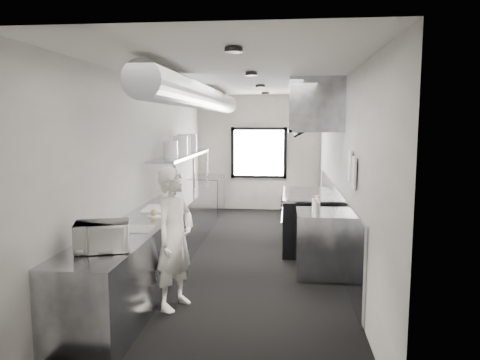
% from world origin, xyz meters
% --- Properties ---
extents(floor, '(3.00, 8.00, 0.01)m').
position_xyz_m(floor, '(0.00, 0.00, 0.00)').
color(floor, black).
rests_on(floor, ground).
extents(ceiling, '(3.00, 8.00, 0.01)m').
position_xyz_m(ceiling, '(0.00, 0.00, 2.80)').
color(ceiling, beige).
rests_on(ceiling, wall_back).
extents(wall_back, '(3.00, 0.02, 2.80)m').
position_xyz_m(wall_back, '(0.00, 4.00, 1.40)').
color(wall_back, '#BBB9B1').
rests_on(wall_back, floor).
extents(wall_front, '(3.00, 0.02, 2.80)m').
position_xyz_m(wall_front, '(0.00, -4.00, 1.40)').
color(wall_front, '#BBB9B1').
rests_on(wall_front, floor).
extents(wall_left, '(0.02, 8.00, 2.80)m').
position_xyz_m(wall_left, '(-1.50, 0.00, 1.40)').
color(wall_left, '#BBB9B1').
rests_on(wall_left, floor).
extents(wall_right, '(0.02, 8.00, 2.80)m').
position_xyz_m(wall_right, '(1.50, 0.00, 1.40)').
color(wall_right, '#BBB9B1').
rests_on(wall_right, floor).
extents(wall_cladding, '(0.03, 5.50, 1.10)m').
position_xyz_m(wall_cladding, '(1.48, 0.30, 0.55)').
color(wall_cladding, gray).
rests_on(wall_cladding, wall_right).
extents(hvac_duct, '(0.40, 6.40, 0.40)m').
position_xyz_m(hvac_duct, '(-0.70, 0.40, 2.55)').
color(hvac_duct, '#95999D').
rests_on(hvac_duct, ceiling).
extents(service_window, '(1.36, 0.05, 1.25)m').
position_xyz_m(service_window, '(0.00, 3.96, 1.40)').
color(service_window, white).
rests_on(service_window, wall_back).
extents(exhaust_hood, '(0.81, 2.20, 0.88)m').
position_xyz_m(exhaust_hood, '(1.10, 0.70, 2.39)').
color(exhaust_hood, gray).
rests_on(exhaust_hood, ceiling).
extents(prep_counter, '(0.70, 6.00, 0.90)m').
position_xyz_m(prep_counter, '(-1.15, -0.50, 0.45)').
color(prep_counter, gray).
rests_on(prep_counter, floor).
extents(pass_shelf, '(0.45, 3.00, 0.68)m').
position_xyz_m(pass_shelf, '(-1.19, 1.00, 1.54)').
color(pass_shelf, gray).
rests_on(pass_shelf, prep_counter).
extents(range, '(0.88, 1.60, 0.94)m').
position_xyz_m(range, '(1.04, 0.70, 0.47)').
color(range, black).
rests_on(range, floor).
extents(bottle_station, '(0.65, 0.80, 0.90)m').
position_xyz_m(bottle_station, '(1.15, -0.70, 0.45)').
color(bottle_station, gray).
rests_on(bottle_station, floor).
extents(far_work_table, '(0.70, 1.20, 0.90)m').
position_xyz_m(far_work_table, '(-1.15, 3.20, 0.45)').
color(far_work_table, gray).
rests_on(far_work_table, floor).
extents(notice_sheet_a, '(0.02, 0.28, 0.38)m').
position_xyz_m(notice_sheet_a, '(1.47, -1.20, 1.60)').
color(notice_sheet_a, white).
rests_on(notice_sheet_a, wall_right).
extents(notice_sheet_b, '(0.02, 0.28, 0.38)m').
position_xyz_m(notice_sheet_b, '(1.47, -1.55, 1.55)').
color(notice_sheet_b, white).
rests_on(notice_sheet_b, wall_right).
extents(line_cook, '(0.59, 0.70, 1.64)m').
position_xyz_m(line_cook, '(-0.60, -2.04, 0.82)').
color(line_cook, white).
rests_on(line_cook, floor).
extents(microwave, '(0.56, 0.49, 0.28)m').
position_xyz_m(microwave, '(-1.11, -2.86, 1.04)').
color(microwave, white).
rests_on(microwave, prep_counter).
extents(deli_tub_a, '(0.16, 0.16, 0.09)m').
position_xyz_m(deli_tub_a, '(-1.34, -2.43, 0.95)').
color(deli_tub_a, '#AFB8AA').
rests_on(deli_tub_a, prep_counter).
extents(deli_tub_b, '(0.18, 0.18, 0.10)m').
position_xyz_m(deli_tub_b, '(-1.32, -2.24, 0.95)').
color(deli_tub_b, '#AFB8AA').
rests_on(deli_tub_b, prep_counter).
extents(newspaper, '(0.34, 0.41, 0.01)m').
position_xyz_m(newspaper, '(-1.05, -1.97, 0.90)').
color(newspaper, white).
rests_on(newspaper, prep_counter).
extents(small_plate, '(0.21, 0.21, 0.01)m').
position_xyz_m(small_plate, '(-1.07, -1.26, 0.91)').
color(small_plate, silver).
rests_on(small_plate, prep_counter).
extents(pastry, '(0.09, 0.09, 0.09)m').
position_xyz_m(pastry, '(-1.07, -1.26, 0.96)').
color(pastry, tan).
rests_on(pastry, small_plate).
extents(cutting_board, '(0.52, 0.65, 0.02)m').
position_xyz_m(cutting_board, '(-1.13, -0.75, 0.91)').
color(cutting_board, silver).
rests_on(cutting_board, prep_counter).
extents(knife_block, '(0.16, 0.25, 0.25)m').
position_xyz_m(knife_block, '(-1.28, 0.48, 1.02)').
color(knife_block, brown).
rests_on(knife_block, prep_counter).
extents(plate_stack_a, '(0.26, 0.26, 0.27)m').
position_xyz_m(plate_stack_a, '(-1.23, 0.27, 1.71)').
color(plate_stack_a, silver).
rests_on(plate_stack_a, pass_shelf).
extents(plate_stack_b, '(0.31, 0.31, 0.33)m').
position_xyz_m(plate_stack_b, '(-1.18, 0.79, 1.74)').
color(plate_stack_b, silver).
rests_on(plate_stack_b, pass_shelf).
extents(plate_stack_c, '(0.27, 0.27, 0.36)m').
position_xyz_m(plate_stack_c, '(-1.20, 1.12, 1.75)').
color(plate_stack_c, silver).
rests_on(plate_stack_c, pass_shelf).
extents(plate_stack_d, '(0.26, 0.26, 0.35)m').
position_xyz_m(plate_stack_d, '(-1.20, 1.79, 1.74)').
color(plate_stack_d, silver).
rests_on(plate_stack_d, pass_shelf).
extents(squeeze_bottle_a, '(0.07, 0.07, 0.19)m').
position_xyz_m(squeeze_bottle_a, '(1.08, -1.05, 1.00)').
color(squeeze_bottle_a, silver).
rests_on(squeeze_bottle_a, bottle_station).
extents(squeeze_bottle_b, '(0.06, 0.06, 0.16)m').
position_xyz_m(squeeze_bottle_b, '(1.09, -0.87, 0.98)').
color(squeeze_bottle_b, silver).
rests_on(squeeze_bottle_b, bottle_station).
extents(squeeze_bottle_c, '(0.07, 0.07, 0.18)m').
position_xyz_m(squeeze_bottle_c, '(1.07, -0.66, 0.99)').
color(squeeze_bottle_c, silver).
rests_on(squeeze_bottle_c, bottle_station).
extents(squeeze_bottle_d, '(0.08, 0.08, 0.17)m').
position_xyz_m(squeeze_bottle_d, '(1.13, -0.58, 0.99)').
color(squeeze_bottle_d, silver).
rests_on(squeeze_bottle_d, bottle_station).
extents(squeeze_bottle_e, '(0.08, 0.08, 0.19)m').
position_xyz_m(squeeze_bottle_e, '(1.12, -0.42, 0.99)').
color(squeeze_bottle_e, silver).
rests_on(squeeze_bottle_e, bottle_station).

